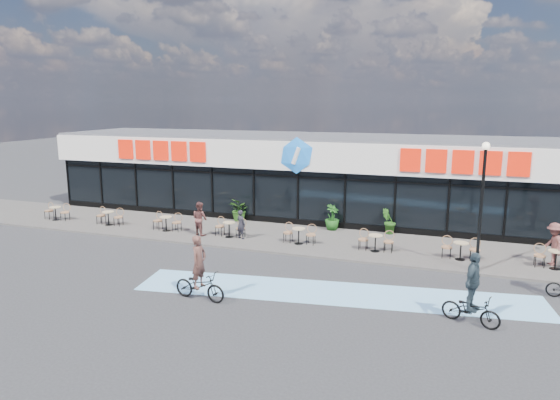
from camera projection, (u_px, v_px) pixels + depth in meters
name	position (u px, v px, depth m)	size (l,w,h in m)	color
ground	(246.00, 267.00, 20.01)	(120.00, 120.00, 0.00)	#28282B
sidewalk	(282.00, 237.00, 24.16)	(44.00, 5.00, 0.10)	#4F4946
bike_lane	(335.00, 293.00, 17.32)	(14.00, 2.20, 0.01)	#75B1DD
building	(313.00, 175.00, 28.73)	(30.60, 6.57, 4.75)	black
lamp_post	(482.00, 196.00, 18.70)	(0.28, 0.28, 4.97)	black
bistro_set_0	(57.00, 212.00, 27.45)	(1.54, 0.62, 0.90)	tan
bistro_set_1	(109.00, 216.00, 26.31)	(1.54, 0.62, 0.90)	tan
bistro_set_2	(167.00, 222.00, 25.17)	(1.54, 0.62, 0.90)	tan
bistro_set_3	(230.00, 227.00, 24.04)	(1.54, 0.62, 0.90)	tan
bistro_set_4	(299.00, 234.00, 22.90)	(1.54, 0.62, 0.90)	tan
bistro_set_5	(376.00, 241.00, 21.76)	(1.54, 0.62, 0.90)	tan
bistro_set_6	(461.00, 248.00, 20.62)	(1.54, 0.62, 0.90)	tan
bistro_set_7	(555.00, 257.00, 19.49)	(1.54, 0.62, 0.90)	tan
potted_plant_left	(240.00, 210.00, 27.14)	(1.13, 0.98, 1.26)	#244C15
potted_plant_mid	(332.00, 217.00, 25.29)	(0.72, 0.72, 1.29)	#184614
potted_plant_right	(389.00, 221.00, 24.49)	(0.70, 0.56, 1.27)	#224D16
patron_left	(241.00, 224.00, 23.66)	(0.51, 0.33, 1.39)	black
patron_right	(200.00, 219.00, 24.26)	(0.80, 0.62, 1.64)	brown
pedestrian_a	(554.00, 244.00, 19.80)	(1.12, 0.64, 1.73)	brown
cyclist_a	(472.00, 297.00, 14.76)	(1.85, 1.15, 2.23)	black
cyclist_c	(200.00, 279.00, 16.60)	(1.97, 0.88, 2.23)	black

